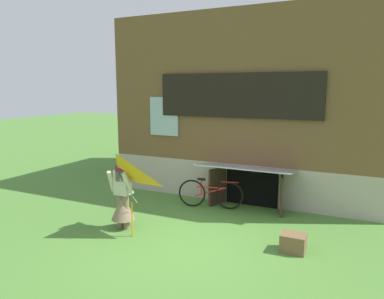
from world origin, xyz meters
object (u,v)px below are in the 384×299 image
at_px(bicycle_red, 210,194).
at_px(wooden_crate, 293,243).
at_px(person, 123,200).
at_px(kite, 116,176).

relative_size(bicycle_red, wooden_crate, 3.65).
height_order(person, wooden_crate, person).
bearing_deg(person, bicycle_red, 39.50).
distance_m(bicycle_red, wooden_crate, 2.97).
bearing_deg(wooden_crate, kite, -163.82).
xyz_separation_m(kite, bicycle_red, (0.94, 2.68, -0.96)).
bearing_deg(kite, wooden_crate, 16.18).
bearing_deg(wooden_crate, bicycle_red, 144.92).
height_order(bicycle_red, wooden_crate, bicycle_red).
distance_m(kite, bicycle_red, 3.00).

